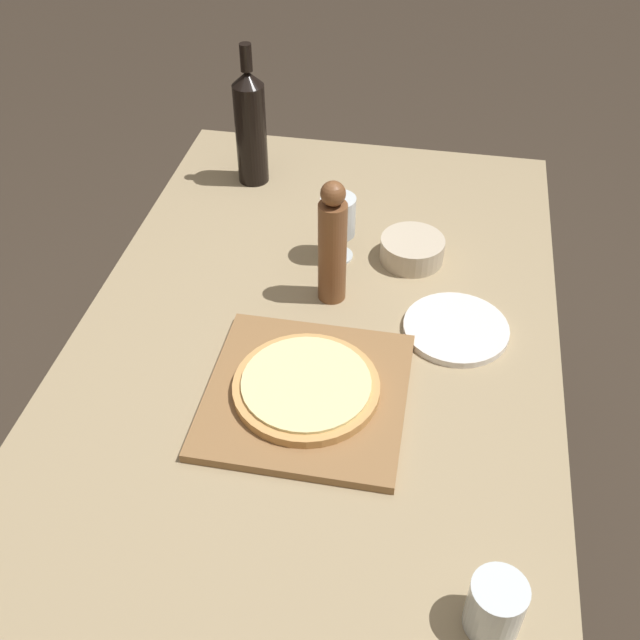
% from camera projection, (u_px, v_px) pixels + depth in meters
% --- Properties ---
extents(ground_plane, '(12.00, 12.00, 0.00)m').
position_uv_depth(ground_plane, '(311.00, 572.00, 1.92)').
color(ground_plane, '#382D23').
extents(dining_table, '(0.94, 1.69, 0.77)m').
position_uv_depth(dining_table, '(308.00, 392.00, 1.46)').
color(dining_table, '#9E8966').
rests_on(dining_table, ground_plane).
extents(cutting_board, '(0.35, 0.36, 0.02)m').
position_uv_depth(cutting_board, '(306.00, 394.00, 1.33)').
color(cutting_board, olive).
rests_on(cutting_board, dining_table).
extents(pizza, '(0.26, 0.26, 0.02)m').
position_uv_depth(pizza, '(306.00, 386.00, 1.32)').
color(pizza, tan).
rests_on(pizza, cutting_board).
extents(wine_bottle, '(0.08, 0.08, 0.35)m').
position_uv_depth(wine_bottle, '(251.00, 126.00, 1.79)').
color(wine_bottle, black).
rests_on(wine_bottle, dining_table).
extents(pepper_mill, '(0.06, 0.06, 0.27)m').
position_uv_depth(pepper_mill, '(332.00, 245.00, 1.46)').
color(pepper_mill, brown).
rests_on(pepper_mill, dining_table).
extents(wine_glass, '(0.08, 0.08, 0.15)m').
position_uv_depth(wine_glass, '(338.00, 218.00, 1.58)').
color(wine_glass, silver).
rests_on(wine_glass, dining_table).
extents(small_bowl, '(0.14, 0.14, 0.05)m').
position_uv_depth(small_bowl, '(412.00, 249.00, 1.63)').
color(small_bowl, beige).
rests_on(small_bowl, dining_table).
extents(drinking_tumbler, '(0.08, 0.08, 0.09)m').
position_uv_depth(drinking_tumbler, '(495.00, 606.00, 1.00)').
color(drinking_tumbler, silver).
rests_on(drinking_tumbler, dining_table).
extents(dinner_plate, '(0.21, 0.21, 0.01)m').
position_uv_depth(dinner_plate, '(456.00, 329.00, 1.46)').
color(dinner_plate, white).
rests_on(dinner_plate, dining_table).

